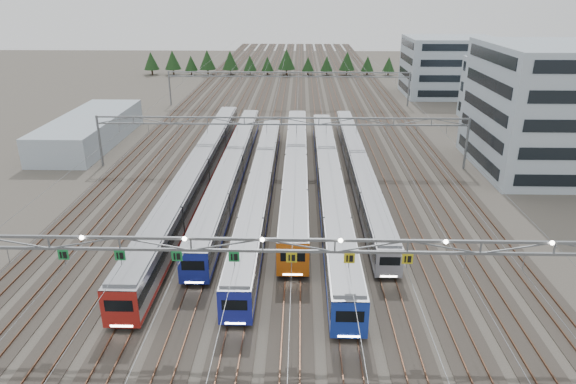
{
  "coord_description": "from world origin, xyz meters",
  "views": [
    {
      "loc": [
        2.85,
        -35.35,
        25.81
      ],
      "look_at": [
        1.45,
        20.75,
        3.5
      ],
      "focal_mm": 32.0,
      "sensor_mm": 36.0,
      "label": 1
    }
  ],
  "objects_px": {
    "train_e": "(329,181)",
    "gantry_far": "(289,78)",
    "train_f": "(358,166)",
    "train_a": "(198,171)",
    "depot_bldg_mid": "(506,93)",
    "depot_bldg_north": "(449,66)",
    "gantry_mid": "(282,127)",
    "depot_bldg_south": "(545,109)",
    "gantry_near": "(262,248)",
    "train_c": "(261,184)",
    "train_b": "(233,167)",
    "west_shed": "(90,130)",
    "train_d": "(296,166)"
  },
  "relations": [
    {
      "from": "train_d",
      "to": "train_f",
      "type": "relative_size",
      "value": 0.95
    },
    {
      "from": "train_c",
      "to": "train_d",
      "type": "bearing_deg",
      "value": 56.21
    },
    {
      "from": "train_d",
      "to": "train_b",
      "type": "bearing_deg",
      "value": 179.24
    },
    {
      "from": "gantry_near",
      "to": "gantry_far",
      "type": "height_order",
      "value": "gantry_near"
    },
    {
      "from": "train_a",
      "to": "depot_bldg_north",
      "type": "xyz_separation_m",
      "value": [
        51.96,
        67.93,
        5.01
      ]
    },
    {
      "from": "train_a",
      "to": "gantry_mid",
      "type": "xyz_separation_m",
      "value": [
        11.25,
        8.67,
        4.14
      ]
    },
    {
      "from": "train_b",
      "to": "train_f",
      "type": "bearing_deg",
      "value": 4.47
    },
    {
      "from": "train_e",
      "to": "depot_bldg_north",
      "type": "distance_m",
      "value": 78.99
    },
    {
      "from": "train_d",
      "to": "train_e",
      "type": "distance_m",
      "value": 7.16
    },
    {
      "from": "depot_bldg_south",
      "to": "west_shed",
      "type": "height_order",
      "value": "depot_bldg_south"
    },
    {
      "from": "train_e",
      "to": "depot_bldg_south",
      "type": "bearing_deg",
      "value": 20.91
    },
    {
      "from": "train_a",
      "to": "depot_bldg_south",
      "type": "bearing_deg",
      "value": 10.29
    },
    {
      "from": "train_b",
      "to": "train_f",
      "type": "height_order",
      "value": "train_b"
    },
    {
      "from": "train_a",
      "to": "train_f",
      "type": "height_order",
      "value": "train_a"
    },
    {
      "from": "depot_bldg_mid",
      "to": "gantry_far",
      "type": "bearing_deg",
      "value": 159.61
    },
    {
      "from": "train_c",
      "to": "train_e",
      "type": "height_order",
      "value": "train_e"
    },
    {
      "from": "train_f",
      "to": "gantry_far",
      "type": "distance_m",
      "value": 51.23
    },
    {
      "from": "depot_bldg_north",
      "to": "west_shed",
      "type": "relative_size",
      "value": 0.73
    },
    {
      "from": "depot_bldg_mid",
      "to": "depot_bldg_north",
      "type": "bearing_deg",
      "value": 96.25
    },
    {
      "from": "train_c",
      "to": "train_d",
      "type": "distance_m",
      "value": 8.09
    },
    {
      "from": "gantry_near",
      "to": "train_c",
      "type": "bearing_deg",
      "value": 94.65
    },
    {
      "from": "train_b",
      "to": "gantry_mid",
      "type": "distance_m",
      "value": 10.1
    },
    {
      "from": "west_shed",
      "to": "train_c",
      "type": "bearing_deg",
      "value": -38.45
    },
    {
      "from": "train_a",
      "to": "depot_bldg_mid",
      "type": "relative_size",
      "value": 4.14
    },
    {
      "from": "gantry_near",
      "to": "gantry_mid",
      "type": "distance_m",
      "value": 40.12
    },
    {
      "from": "depot_bldg_south",
      "to": "depot_bldg_mid",
      "type": "height_order",
      "value": "depot_bldg_south"
    },
    {
      "from": "train_a",
      "to": "depot_bldg_south",
      "type": "height_order",
      "value": "depot_bldg_south"
    },
    {
      "from": "train_b",
      "to": "gantry_mid",
      "type": "relative_size",
      "value": 1.03
    },
    {
      "from": "gantry_mid",
      "to": "depot_bldg_mid",
      "type": "relative_size",
      "value": 3.52
    },
    {
      "from": "train_f",
      "to": "gantry_mid",
      "type": "relative_size",
      "value": 1.02
    },
    {
      "from": "train_e",
      "to": "train_b",
      "type": "bearing_deg",
      "value": 157.16
    },
    {
      "from": "train_d",
      "to": "west_shed",
      "type": "xyz_separation_m",
      "value": [
        -36.95,
        19.04,
        0.1
      ]
    },
    {
      "from": "train_d",
      "to": "depot_bldg_north",
      "type": "height_order",
      "value": "depot_bldg_north"
    },
    {
      "from": "train_b",
      "to": "west_shed",
      "type": "distance_m",
      "value": 33.76
    },
    {
      "from": "gantry_near",
      "to": "west_shed",
      "type": "height_order",
      "value": "gantry_near"
    },
    {
      "from": "train_b",
      "to": "train_a",
      "type": "bearing_deg",
      "value": -151.11
    },
    {
      "from": "gantry_mid",
      "to": "depot_bldg_mid",
      "type": "height_order",
      "value": "depot_bldg_mid"
    },
    {
      "from": "gantry_far",
      "to": "train_a",
      "type": "bearing_deg",
      "value": -101.84
    },
    {
      "from": "train_e",
      "to": "gantry_mid",
      "type": "distance_m",
      "value": 14.29
    },
    {
      "from": "train_f",
      "to": "west_shed",
      "type": "height_order",
      "value": "west_shed"
    },
    {
      "from": "train_e",
      "to": "train_f",
      "type": "xyz_separation_m",
      "value": [
        4.5,
        7.09,
        -0.22
      ]
    },
    {
      "from": "train_e",
      "to": "west_shed",
      "type": "height_order",
      "value": "west_shed"
    },
    {
      "from": "gantry_near",
      "to": "depot_bldg_south",
      "type": "relative_size",
      "value": 2.56
    },
    {
      "from": "gantry_far",
      "to": "depot_bldg_south",
      "type": "distance_m",
      "value": 59.29
    },
    {
      "from": "train_e",
      "to": "west_shed",
      "type": "distance_m",
      "value": 48.21
    },
    {
      "from": "train_e",
      "to": "gantry_far",
      "type": "xyz_separation_m",
      "value": [
        -6.75,
        56.87,
        4.21
      ]
    },
    {
      "from": "depot_bldg_mid",
      "to": "train_b",
      "type": "bearing_deg",
      "value": -145.59
    },
    {
      "from": "west_shed",
      "to": "depot_bldg_south",
      "type": "bearing_deg",
      "value": -9.45
    },
    {
      "from": "depot_bldg_mid",
      "to": "gantry_mid",
      "type": "bearing_deg",
      "value": -146.99
    },
    {
      "from": "train_b",
      "to": "depot_bldg_north",
      "type": "xyz_separation_m",
      "value": [
        47.46,
        65.45,
        5.14
      ]
    }
  ]
}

